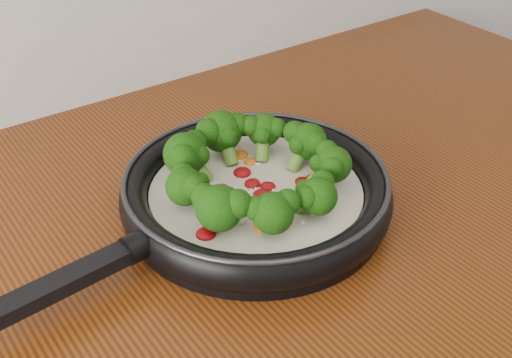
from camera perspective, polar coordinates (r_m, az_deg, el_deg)
skillet at (r=0.81m, az=-0.28°, el=-0.92°), size 0.54×0.36×0.10m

